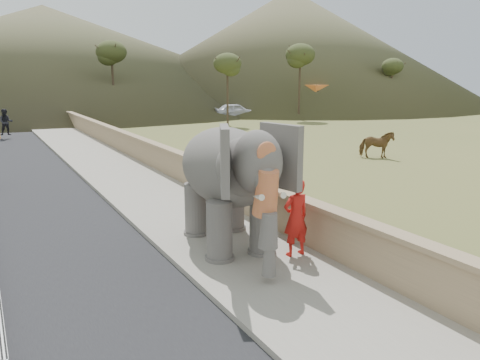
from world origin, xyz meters
name	(u,v)px	position (x,y,z in m)	size (l,w,h in m)	color
ground	(308,304)	(0.00, 0.00, 0.00)	(160.00, 160.00, 0.00)	olive
walkway	(139,187)	(0.00, 10.00, 0.07)	(3.00, 120.00, 0.15)	#9E9687
parapet	(181,170)	(1.65, 10.00, 0.55)	(0.30, 120.00, 1.10)	tan
cow	(376,145)	(12.24, 10.57, 0.68)	(0.73, 1.61, 1.36)	brown
distant_car	(236,111)	(16.85, 33.45, 0.72)	(1.70, 4.23, 1.44)	silver
bus_white	(306,98)	(27.00, 35.82, 1.55)	(2.50, 11.00, 3.10)	white
bus_orange	(341,99)	(29.88, 33.33, 1.55)	(2.50, 11.00, 3.10)	orange
hill_right	(290,48)	(36.00, 52.00, 8.00)	(56.00, 56.00, 16.00)	brown
hill_far	(46,55)	(5.00, 70.00, 7.00)	(80.00, 80.00, 14.00)	brown
elephant_and_man	(228,184)	(0.02, 3.11, 1.58)	(2.52, 4.20, 2.88)	slate
motorcyclist	(0,128)	(-3.63, 27.39, 0.77)	(1.48, 1.72, 1.94)	maroon
trees	(68,76)	(0.89, 28.37, 3.99)	(48.14, 42.06, 9.57)	#473828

